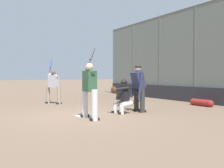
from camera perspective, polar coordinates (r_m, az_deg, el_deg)
The scene contains 13 objects.
ground_plane at distance 8.74m, azimuth -6.33°, elevation -6.97°, with size 160.00×160.00×0.00m, color #7A604C.
home_plate_marker at distance 8.73m, azimuth -6.33°, elevation -6.93°, with size 0.43×0.43×0.01m, color white.
backstop_fence at distance 12.93m, azimuth 22.12°, elevation 6.91°, with size 18.93×0.08×4.85m.
padding_wall at distance 12.83m, azimuth 21.73°, elevation -2.53°, with size 18.47×0.18×0.78m, color #28282D.
bleachers_beyond at distance 16.21m, azimuth 19.43°, elevation -1.66°, with size 13.19×1.95×1.16m.
batter_at_plate at distance 8.09m, azimuth -4.91°, elevation -1.00°, with size 1.06×0.64×2.26m.
catcher_behind_plate at distance 9.30m, azimuth 2.23°, elevation -2.54°, with size 0.64×0.75×1.21m.
umpire_home at distance 9.68m, azimuth 5.75°, elevation -0.68°, with size 0.69×0.44×1.70m.
batter_on_deck at distance 12.74m, azimuth -12.66°, elevation -0.36°, with size 1.15×0.63×2.17m.
spare_bat_by_padding at distance 13.78m, azimuth 6.03°, elevation -3.62°, with size 0.08×0.87×0.07m.
spare_bat_first_base_side at distance 14.74m, azimuth 2.32°, elevation -3.26°, with size 0.89×0.10×0.07m.
fielding_glove_on_dirt at distance 12.57m, azimuth 4.90°, elevation -4.05°, with size 0.29×0.22×0.11m.
equipment_bag_dugout_side at distance 12.20m, azimuth 18.88°, elevation -3.86°, with size 1.24×0.30×0.30m.
Camera 1 is at (-7.90, 3.47, 1.33)m, focal length 42.00 mm.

